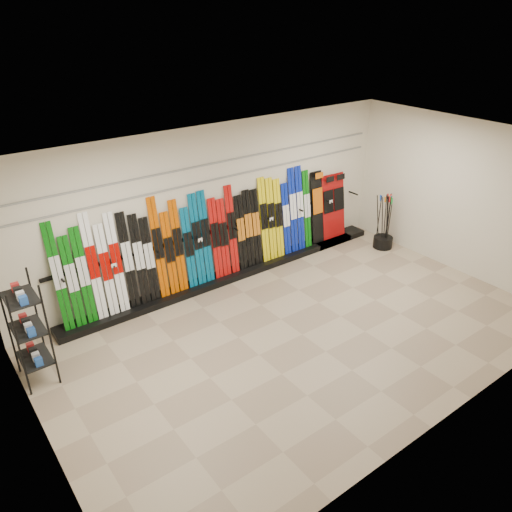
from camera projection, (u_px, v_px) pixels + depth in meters
floor at (302, 335)px, 8.17m from camera, size 8.00×8.00×0.00m
back_wall at (217, 205)px, 9.28m from camera, size 8.00×0.00×8.00m
left_wall at (29, 352)px, 5.36m from camera, size 0.00×5.00×5.00m
right_wall at (462, 197)px, 9.62m from camera, size 0.00×5.00×5.00m
ceiling at (312, 155)px, 6.81m from camera, size 8.00×8.00×0.00m
ski_rack_base at (235, 273)px, 9.89m from camera, size 8.00×0.40×0.12m
skis at (201, 241)px, 9.18m from camera, size 5.36×0.28×1.83m
snowboards at (328, 207)px, 10.93m from camera, size 0.96×0.24×1.57m
accessory_rack at (29, 331)px, 6.88m from camera, size 0.40×0.60×1.61m
pole_bin at (383, 242)px, 11.03m from camera, size 0.42×0.42×0.25m
ski_poles at (385, 222)px, 10.82m from camera, size 0.36×0.35×1.18m
slatwall_rail_0 at (216, 179)px, 9.04m from camera, size 7.60×0.02×0.03m
slatwall_rail_1 at (216, 163)px, 8.90m from camera, size 7.60×0.02×0.03m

